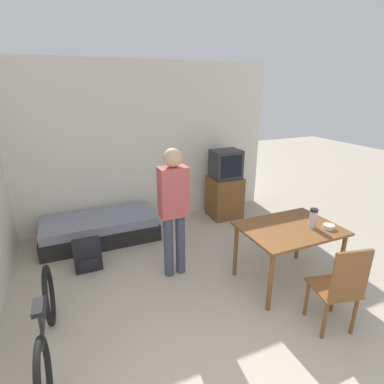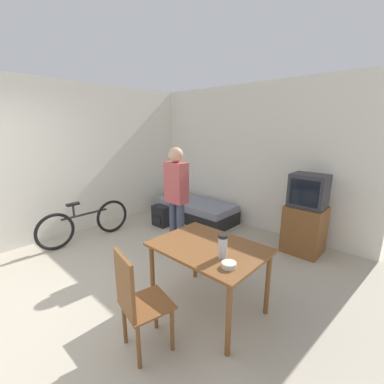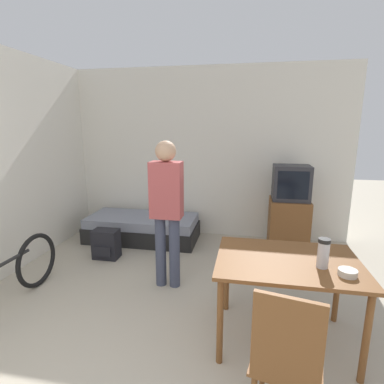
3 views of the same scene
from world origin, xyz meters
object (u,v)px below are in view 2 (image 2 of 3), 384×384
Objects in this scene: bicycle at (86,223)px; mate_bowl at (229,265)px; daybed at (196,210)px; wooden_chair at (136,299)px; thermos_flask at (223,245)px; person_standing at (176,193)px; backpack at (161,216)px; tv at (306,217)px; dining_table at (209,254)px.

mate_bowl is (3.05, -0.11, 0.45)m from bicycle.
daybed is 1.82× the size of wooden_chair.
wooden_chair is at bearing -113.85° from thermos_flask.
thermos_flask is (1.44, -0.79, -0.09)m from person_standing.
mate_bowl is 3.03m from backpack.
backpack is (-2.61, 1.44, -0.56)m from mate_bowl.
daybed is at bearing -178.69° from tv.
wooden_chair is 2.69m from bicycle.
thermos_flask is 0.21m from mate_bowl.
daybed is 2.27m from tv.
dining_table is 0.70× the size of bicycle.
tv is at bearing 82.81° from wooden_chair.
tv is 2.64m from backpack.
tv is 2.05m from dining_table.
wooden_chair is (-0.09, -0.85, -0.12)m from dining_table.
thermos_flask reaches higher than backpack.
daybed is at bearing 137.13° from mate_bowl.
tv is 3.09× the size of backpack.
tv is at bearing 82.44° from dining_table.
backpack is (0.44, 1.32, -0.12)m from bicycle.
thermos_flask reaches higher than bicycle.
tv is 2.90m from wooden_chair.
mate_bowl is at bearing -35.71° from thermos_flask.
daybed is at bearing 136.69° from thermos_flask.
wooden_chair is 3.00m from backpack.
mate_bowl is at bearing 53.26° from wooden_chair.
person_standing is (-1.10, 1.54, 0.43)m from wooden_chair.
thermos_flask is 1.74× the size of mate_bowl.
daybed is at bearing 71.00° from backpack.
mate_bowl is 0.33× the size of backpack.
dining_table is 1.42m from person_standing.
person_standing reaches higher than tv.
thermos_flask is at bearing 144.29° from mate_bowl.
tv is at bearing 1.31° from daybed.
dining_table reaches higher than daybed.
dining_table is 2.58m from backpack.
backpack is (-2.46, 1.33, -0.67)m from thermos_flask.
dining_table reaches higher than bicycle.
daybed is 1.06× the size of person_standing.
thermos_flask is at bearing 66.15° from wooden_chair.
daybed is at bearing 71.42° from bicycle.
thermos_flask reaches higher than daybed.
thermos_flask is (0.24, -0.10, 0.22)m from dining_table.
dining_table is at bearing -30.05° from person_standing.
wooden_chair is at bearing -96.29° from dining_table.
wooden_chair is at bearing -126.74° from mate_bowl.
thermos_flask is 2.88m from backpack.
backpack is (-2.49, -0.80, -0.38)m from tv.
backpack is (-2.13, 2.08, -0.33)m from wooden_chair.
person_standing is (1.46, 0.78, 0.64)m from bicycle.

